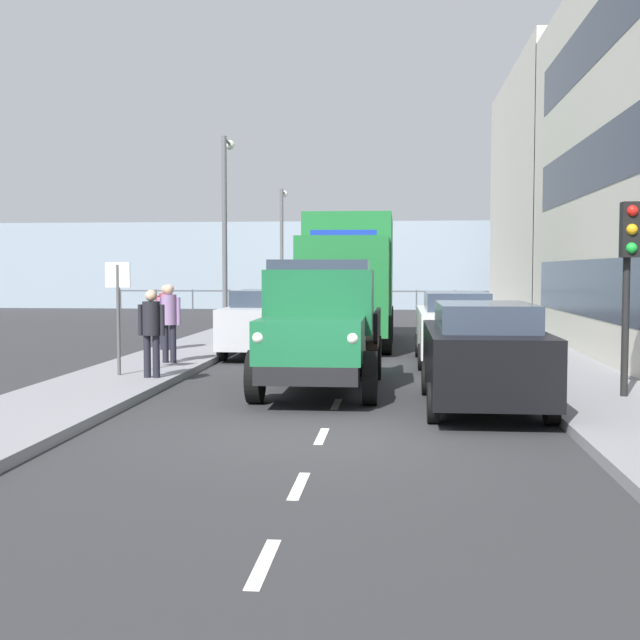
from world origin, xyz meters
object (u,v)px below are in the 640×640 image
pedestrian_couple_a (169,316)px  lamp_post_promenade (226,217)px  car_white_kerbside_1 (455,326)px  pedestrian_near_railing (166,312)px  car_teal_oppositeside_2 (312,304)px  lorry_cargo_green (350,276)px  car_navy_oppositeside_1 (292,311)px  car_black_kerbside_near (483,354)px  street_sign (118,298)px  truck_vintage_green (320,328)px  car_silver_oppositeside_0 (267,322)px  pedestrian_strolling (151,326)px  traffic_light_near (629,256)px  lamp_post_far (282,239)px

pedestrian_couple_a → lamp_post_promenade: bearing=-87.3°
pedestrian_couple_a → car_white_kerbside_1: bearing=-165.1°
pedestrian_couple_a → pedestrian_near_railing: (0.92, -2.97, -0.04)m
car_teal_oppositeside_2 → lorry_cargo_green: bearing=104.0°
car_navy_oppositeside_1 → car_teal_oppositeside_2: bearing=-90.0°
car_black_kerbside_near → street_sign: (6.91, -2.49, 0.79)m
truck_vintage_green → car_silver_oppositeside_0: truck_vintage_green is taller
lamp_post_promenade → car_silver_oppositeside_0: bearing=113.3°
car_white_kerbside_1 → pedestrian_couple_a: (6.51, 1.73, 0.30)m
car_silver_oppositeside_0 → car_navy_oppositeside_1: (-0.00, -5.26, 0.00)m
pedestrian_strolling → pedestrian_near_railing: bearing=-76.8°
lorry_cargo_green → street_sign: size_ratio=3.65×
lorry_cargo_green → car_navy_oppositeside_1: bearing=-42.7°
car_teal_oppositeside_2 → lamp_post_promenade: bearing=72.0°
pedestrian_near_railing → traffic_light_near: traffic_light_near is taller
car_black_kerbside_near → car_silver_oppositeside_0: (4.78, -7.85, 0.00)m
car_navy_oppositeside_1 → street_sign: size_ratio=2.09×
traffic_light_near → pedestrian_near_railing: bearing=-36.3°
lamp_post_promenade → car_white_kerbside_1: bearing=137.6°
lorry_cargo_green → car_teal_oppositeside_2: (1.97, -7.93, -1.18)m
lorry_cargo_green → car_silver_oppositeside_0: bearing=60.2°
traffic_light_near → pedestrian_couple_a: bearing=-25.5°
lorry_cargo_green → traffic_light_near: lorry_cargo_green is taller
car_white_kerbside_1 → car_silver_oppositeside_0: size_ratio=1.08×
car_white_kerbside_1 → pedestrian_couple_a: size_ratio=2.56×
car_navy_oppositeside_1 → pedestrian_strolling: bearing=82.9°
lorry_cargo_green → car_teal_oppositeside_2: size_ratio=1.95×
car_white_kerbside_1 → lamp_post_promenade: 9.81m
car_teal_oppositeside_2 → pedestrian_near_railing: bearing=77.0°
truck_vintage_green → car_teal_oppositeside_2: bearing=-83.6°
car_silver_oppositeside_0 → pedestrian_near_railing: (2.66, 0.15, 0.26)m
street_sign → lamp_post_far: bearing=-90.6°
car_black_kerbside_near → street_sign: size_ratio=1.99×
truck_vintage_green → car_white_kerbside_1: bearing=-119.5°
car_white_kerbside_1 → pedestrian_strolling: 7.50m
car_silver_oppositeside_0 → pedestrian_strolling: bearing=76.5°
truck_vintage_green → pedestrian_couple_a: (3.72, -3.22, 0.02)m
car_navy_oppositeside_1 → pedestrian_near_railing: size_ratio=2.75×
lamp_post_promenade → pedestrian_near_railing: bearing=83.8°
car_silver_oppositeside_0 → lamp_post_far: 16.92m
pedestrian_couple_a → street_sign: bearing=79.9°
truck_vintage_green → traffic_light_near: 5.43m
lorry_cargo_green → pedestrian_near_railing: size_ratio=4.81×
street_sign → truck_vintage_green: bearing=166.6°
car_navy_oppositeside_1 → lamp_post_promenade: 3.71m
pedestrian_near_railing → car_navy_oppositeside_1: bearing=-116.2°
car_silver_oppositeside_0 → street_sign: size_ratio=1.88×
car_navy_oppositeside_1 → traffic_light_near: bearing=119.6°
car_teal_oppositeside_2 → pedestrian_strolling: (1.36, 17.05, 0.26)m
lorry_cargo_green → pedestrian_couple_a: lorry_cargo_green is taller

